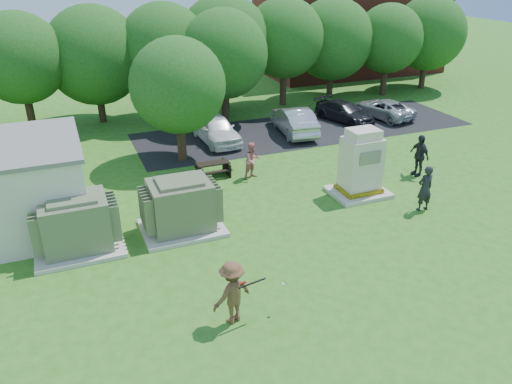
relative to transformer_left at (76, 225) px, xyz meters
name	(u,v)px	position (x,y,z in m)	size (l,w,h in m)	color
ground	(302,278)	(6.50, -4.50, -0.97)	(120.00, 120.00, 0.00)	#2D6619
brick_building	(350,24)	(24.50, 22.50, 3.03)	(15.00, 8.00, 8.00)	maroon
parking_strip	(305,129)	(13.50, 9.00, -0.96)	(20.00, 6.00, 0.01)	#232326
transformer_left	(76,225)	(0.00, 0.00, 0.00)	(3.00, 2.40, 2.07)	beige
transformer_right	(181,207)	(3.70, 0.00, 0.00)	(3.00, 2.40, 2.07)	beige
generator_cabinet	(361,166)	(11.57, 0.21, 0.31)	(2.41, 1.97, 2.93)	beige
picnic_table	(213,168)	(6.33, 4.44, -0.56)	(1.53, 1.15, 0.66)	black
batter	(232,293)	(3.73, -5.60, 0.00)	(1.25, 0.72, 1.93)	brown
person_by_generator	(425,188)	(13.16, -2.06, -0.01)	(0.70, 0.46, 1.93)	black
person_at_picnic	(253,160)	(7.96, 3.55, -0.11)	(0.84, 0.65, 1.72)	#D26F74
person_walking_right	(419,155)	(15.26, 0.95, 0.02)	(1.16, 0.48, 1.98)	#242529
car_white	(216,129)	(7.91, 8.92, -0.23)	(1.76, 4.36, 1.49)	white
car_silver_a	(294,120)	(12.55, 8.66, -0.21)	(1.61, 4.61, 1.52)	#B3B3B8
car_dark	(345,112)	(16.48, 9.54, -0.37)	(1.67, 4.11, 1.19)	black
car_silver_b	(383,108)	(19.17, 9.30, -0.38)	(1.95, 4.22, 1.17)	#B9B9BE
batting_equipment	(256,283)	(4.37, -5.76, 0.24)	(1.43, 0.25, 0.42)	black
tree_row	(194,50)	(8.25, 14.00, 3.18)	(41.30, 13.30, 7.30)	#47301E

